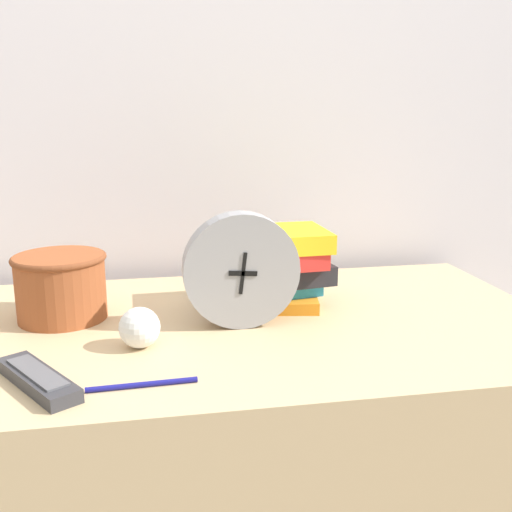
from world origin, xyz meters
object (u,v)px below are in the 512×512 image
Objects in this scene: pen at (142,385)px; crumpled_paper_ball at (140,328)px; book_stack at (270,268)px; tv_remote at (38,379)px; desk_clock at (241,270)px; basket at (61,284)px.

crumpled_paper_ball is at bearing 91.10° from pen.
book_stack reaches higher than pen.
tv_remote is (-0.40, -0.30, -0.07)m from book_stack.
book_stack is (0.08, 0.11, -0.03)m from desk_clock.
desk_clock is at bearing 21.27° from crumpled_paper_ball.
basket is 1.09× the size of pen.
desk_clock is at bearing -124.75° from book_stack.
basket is at bearing 130.07° from crumpled_paper_ball.
desk_clock is 3.06× the size of crumpled_paper_ball.
basket reaches higher than crumpled_paper_ball.
pen is (-0.25, -0.33, -0.07)m from book_stack.
crumpled_paper_ball is (0.14, -0.17, -0.03)m from basket.
pen is at bearing -127.45° from book_stack.
pen is at bearing -88.90° from crumpled_paper_ball.
crumpled_paper_ball is (0.14, 0.12, 0.02)m from tv_remote.
desk_clock reaches higher than tv_remote.
desk_clock is 0.21m from crumpled_paper_ball.
pen is (-0.18, -0.22, -0.10)m from desk_clock.
tv_remote is 1.14× the size of pen.
book_stack is 1.42× the size of tv_remote.
desk_clock is 1.16× the size of tv_remote.
basket is at bearing 90.08° from tv_remote.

